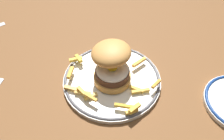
% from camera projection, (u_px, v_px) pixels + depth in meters
% --- Properties ---
extents(ground_plane, '(1.41, 0.98, 0.04)m').
position_uv_depth(ground_plane, '(108.00, 99.00, 0.60)').
color(ground_plane, brown).
extents(dinner_plate, '(0.26, 0.26, 0.02)m').
position_uv_depth(dinner_plate, '(112.00, 79.00, 0.61)').
color(dinner_plate, white).
rests_on(dinner_plate, ground_plane).
extents(burger, '(0.14, 0.14, 0.11)m').
position_uv_depth(burger, '(112.00, 63.00, 0.57)').
color(burger, '#CD8D42').
rests_on(burger, dinner_plate).
extents(fries_pile, '(0.25, 0.19, 0.02)m').
position_uv_depth(fries_pile, '(104.00, 85.00, 0.58)').
color(fries_pile, gold).
rests_on(fries_pile, dinner_plate).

